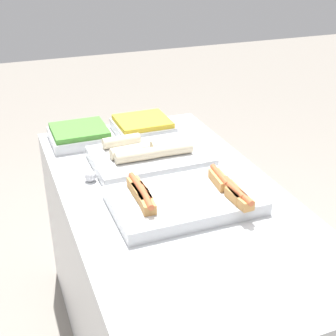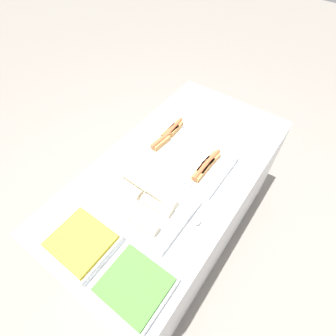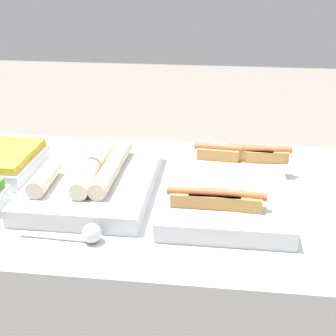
# 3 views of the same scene
# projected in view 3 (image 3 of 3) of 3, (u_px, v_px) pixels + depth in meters

# --- Properties ---
(counter) EXTENTS (1.59, 0.84, 0.88)m
(counter) POSITION_uv_depth(u_px,v_px,m) (187.00, 312.00, 1.55)
(counter) COLOR silver
(counter) RESTS_ON ground_plane
(tray_hotdogs) EXTENTS (0.37, 0.54, 0.10)m
(tray_hotdogs) POSITION_uv_depth(u_px,v_px,m) (227.00, 186.00, 1.34)
(tray_hotdogs) COLOR silver
(tray_hotdogs) RESTS_ON counter
(tray_wraps) EXTENTS (0.35, 0.50, 0.10)m
(tray_wraps) POSITION_uv_depth(u_px,v_px,m) (94.00, 179.00, 1.38)
(tray_wraps) COLOR silver
(tray_wraps) RESTS_ON counter
(serving_spoon_near) EXTENTS (0.21, 0.05, 0.05)m
(serving_spoon_near) POSITION_uv_depth(u_px,v_px,m) (87.00, 234.00, 1.13)
(serving_spoon_near) COLOR silver
(serving_spoon_near) RESTS_ON counter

